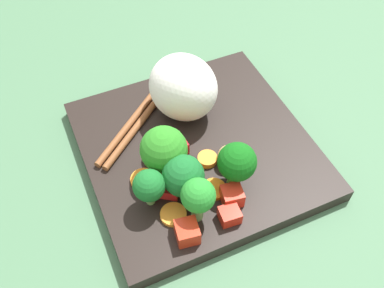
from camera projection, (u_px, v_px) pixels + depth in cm
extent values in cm
cube|color=#446E4D|center=(197.00, 159.00, 51.37)|extent=(110.00, 110.00, 2.00)
cube|color=black|center=(197.00, 149.00, 49.88)|extent=(25.30, 25.30, 1.80)
ellipsoid|color=white|center=(183.00, 87.00, 49.37)|extent=(10.20, 10.62, 7.83)
cylinder|color=#6DA94B|center=(168.00, 166.00, 45.92)|extent=(1.50, 1.59, 2.29)
sphere|color=#2B8122|center=(164.00, 149.00, 43.99)|extent=(4.95, 4.95, 4.95)
cylinder|color=#619E39|center=(186.00, 189.00, 44.46)|extent=(2.37, 2.36, 1.92)
sphere|color=#176228|center=(183.00, 176.00, 42.65)|extent=(4.30, 4.30, 4.30)
cylinder|color=#729E52|center=(150.00, 196.00, 43.64)|extent=(1.02, 0.97, 2.19)
sphere|color=#186627|center=(149.00, 186.00, 41.80)|extent=(3.27, 3.27, 3.27)
cylinder|color=#6EA356|center=(197.00, 211.00, 42.47)|extent=(1.63, 1.66, 2.36)
sphere|color=#26882C|center=(198.00, 195.00, 40.62)|extent=(3.42, 3.42, 3.42)
cylinder|color=#5D963F|center=(233.00, 177.00, 44.97)|extent=(1.57, 1.45, 2.44)
sphere|color=#115C14|center=(237.00, 162.00, 43.06)|extent=(4.03, 4.03, 4.03)
cylinder|color=orange|center=(208.00, 159.00, 47.47)|extent=(3.01, 3.01, 0.69)
cylinder|color=orange|center=(143.00, 180.00, 45.92)|extent=(3.91, 3.91, 0.42)
cylinder|color=orange|center=(155.00, 159.00, 47.44)|extent=(3.20, 3.20, 0.75)
cylinder|color=orange|center=(173.00, 215.00, 43.27)|extent=(2.74, 2.74, 0.45)
cylinder|color=orange|center=(191.00, 175.00, 46.18)|extent=(3.35, 3.35, 0.57)
cylinder|color=orange|center=(214.00, 189.00, 45.11)|extent=(3.53, 3.53, 0.52)
cube|color=red|center=(231.00, 196.00, 43.79)|extent=(2.44, 2.42, 1.85)
cube|color=red|center=(230.00, 215.00, 42.66)|extent=(2.18, 2.02, 1.47)
cube|color=red|center=(178.00, 150.00, 47.68)|extent=(2.47, 2.04, 1.58)
cube|color=red|center=(166.00, 184.00, 45.06)|extent=(4.19, 4.16, 1.23)
cube|color=red|center=(187.00, 232.00, 41.28)|extent=(2.52, 2.61, 1.90)
ellipsoid|color=tan|center=(227.00, 156.00, 46.76)|extent=(3.30, 3.46, 2.16)
cylinder|color=brown|center=(144.00, 105.00, 52.44)|extent=(16.13, 13.16, 0.79)
cylinder|color=brown|center=(151.00, 108.00, 52.17)|extent=(16.13, 13.16, 0.79)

